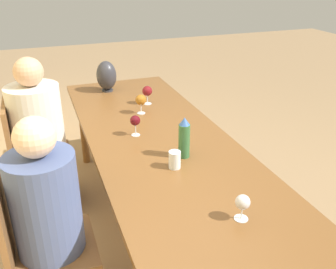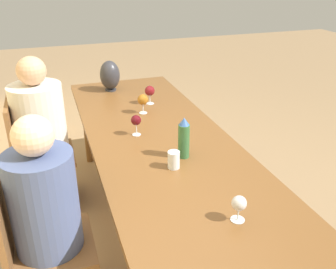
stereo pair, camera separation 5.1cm
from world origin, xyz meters
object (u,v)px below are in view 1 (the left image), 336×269
Objects in this scene: water_bottle at (184,138)px; water_tumbler at (175,160)px; wine_glass_1 at (147,91)px; chair_far at (32,153)px; wine_glass_2 at (243,203)px; person_far at (41,133)px; person_near at (51,218)px; vase at (106,76)px; wine_glass_3 at (135,121)px; wine_glass_0 at (141,100)px; chair_near at (38,245)px.

water_tumbler is at bearing 136.43° from water_bottle.
wine_glass_1 is 0.17× the size of chair_far.
water_bottle is 0.28× the size of chair_far.
water_bottle is 0.16m from water_tumbler.
wine_glass_2 is (-0.63, -0.02, -0.03)m from water_bottle.
person_far is (1.54, 0.81, -0.21)m from wine_glass_2.
wine_glass_1 is 0.12× the size of person_near.
water_bottle is at bearing -78.26° from person_near.
vase reaches higher than water_bottle.
wine_glass_2 is 1.04m from wine_glass_3.
person_near is (0.47, 0.81, -0.21)m from wine_glass_2.
wine_glass_0 is 0.12× the size of person_near.
water_tumbler is 0.85m from wine_glass_0.
chair_near is at bearing 137.76° from wine_glass_0.
wine_glass_3 is 0.83m from person_far.
chair_near is at bearing 155.50° from vase.
water_tumbler is at bearing -142.55° from chair_far.
water_bottle is 2.00× the size of wine_glass_2.
person_far is (-0.00, -0.08, 0.16)m from chair_far.
wine_glass_1 reaches higher than wine_glass_2.
chair_far is (1.01, 0.78, -0.33)m from water_tumbler.
chair_far is at bearing 52.43° from wine_glass_3.
wine_glass_1 is 0.12× the size of person_far.
water_tumbler is at bearing -84.94° from person_near.
chair_near is at bearing 100.64° from water_bottle.
water_bottle is at bearing -139.08° from person_far.
vase is 1.80× the size of wine_glass_1.
wine_glass_0 is 0.12× the size of person_far.
person_near is 0.98× the size of person_far.
wine_glass_3 is at bearing 158.44° from wine_glass_0.
chair_far is at bearing 0.00° from chair_near.
wine_glass_3 is at bearing -47.59° from person_near.
wine_glass_0 is at bearing -167.58° from vase.
water_tumbler is at bearing 176.55° from wine_glass_0.
person_far reaches higher than chair_far.
wine_glass_2 is at bearing -177.18° from wine_glass_0.
wine_glass_1 is 1.56m from wine_glass_2.
wine_glass_1 is at bearing -88.94° from person_far.
wine_glass_2 is (-1.56, 0.04, -0.02)m from wine_glass_1.
water_tumbler is at bearing -85.48° from chair_near.
vase is 1.81× the size of wine_glass_0.
water_bottle is at bearing -136.16° from chair_far.
person_near is at bearing 132.41° from wine_glass_3.
wine_glass_2 is at bearing -152.32° from person_far.
chair_far is (1.54, 0.89, -0.36)m from wine_glass_2.
wine_glass_0 is 0.39m from wine_glass_3.
wine_glass_2 is 1.82m from chair_far.
person_near is (0.00, -0.08, 0.15)m from chair_near.
vase is at bearing 3.25° from water_tumbler.
wine_glass_0 is 0.92m from chair_far.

